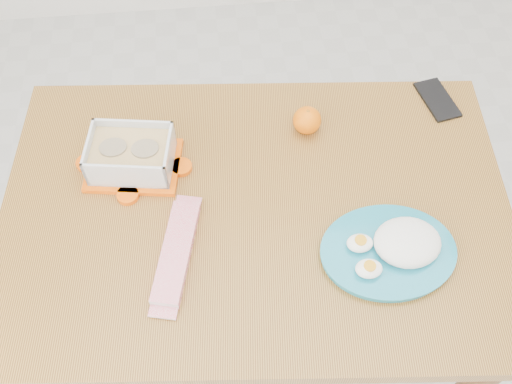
{
  "coord_description": "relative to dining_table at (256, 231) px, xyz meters",
  "views": [
    {
      "loc": [
        -0.23,
        -0.57,
        1.82
      ],
      "look_at": [
        -0.16,
        0.1,
        0.81
      ],
      "focal_mm": 40.0,
      "sensor_mm": 36.0,
      "label": 1
    }
  ],
  "objects": [
    {
      "name": "ground",
      "position": [
        0.16,
        -0.1,
        -0.64
      ],
      "size": [
        3.5,
        3.5,
        0.0
      ],
      "primitive_type": "plane",
      "color": "#B7B7B2",
      "rests_on": "ground"
    },
    {
      "name": "dining_table",
      "position": [
        0.0,
        0.0,
        0.0
      ],
      "size": [
        1.2,
        0.85,
        0.75
      ],
      "rotation": [
        0.0,
        0.0,
        -0.09
      ],
      "color": "#A2722D",
      "rests_on": "ground"
    },
    {
      "name": "food_container",
      "position": [
        -0.27,
        0.14,
        0.15
      ],
      "size": [
        0.23,
        0.19,
        0.09
      ],
      "rotation": [
        0.0,
        0.0,
        -0.15
      ],
      "color": "#F05907",
      "rests_on": "dining_table"
    },
    {
      "name": "orange_fruit",
      "position": [
        0.14,
        0.21,
        0.14
      ],
      "size": [
        0.07,
        0.07,
        0.07
      ],
      "primitive_type": "sphere",
      "color": "#FF5C05",
      "rests_on": "dining_table"
    },
    {
      "name": "rice_plate",
      "position": [
        0.28,
        -0.14,
        0.13
      ],
      "size": [
        0.29,
        0.29,
        0.08
      ],
      "rotation": [
        0.0,
        0.0,
        0.01
      ],
      "color": "teal",
      "rests_on": "dining_table"
    },
    {
      "name": "candy_bar",
      "position": [
        -0.18,
        -0.1,
        0.12
      ],
      "size": [
        0.11,
        0.25,
        0.02
      ],
      "primitive_type": "cube",
      "rotation": [
        0.0,
        0.0,
        1.34
      ],
      "color": "red",
      "rests_on": "dining_table"
    },
    {
      "name": "smartphone",
      "position": [
        0.49,
        0.27,
        0.11
      ],
      "size": [
        0.09,
        0.15,
        0.01
      ],
      "primitive_type": "cube",
      "rotation": [
        0.0,
        0.0,
        0.2
      ],
      "color": "black",
      "rests_on": "dining_table"
    }
  ]
}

